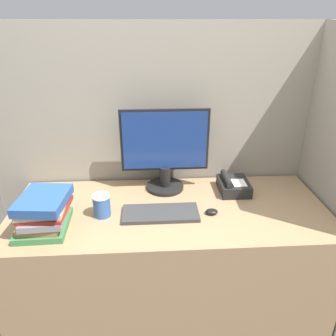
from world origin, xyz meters
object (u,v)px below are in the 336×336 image
at_px(desk_telephone, 233,185).
at_px(book_stack, 44,212).
at_px(mouse, 212,212).
at_px(keyboard, 161,213).
at_px(coffee_cup, 102,205).
at_px(monitor, 165,152).

bearing_deg(desk_telephone, book_stack, -162.72).
bearing_deg(mouse, keyboard, 178.75).
height_order(coffee_cup, book_stack, book_stack).
bearing_deg(coffee_cup, keyboard, -3.04).
relative_size(keyboard, mouse, 6.07).
relative_size(monitor, coffee_cup, 4.25).
relative_size(keyboard, coffee_cup, 3.34).
bearing_deg(monitor, keyboard, -97.63).
xyz_separation_m(monitor, desk_telephone, (0.40, -0.06, -0.20)).
xyz_separation_m(monitor, coffee_cup, (-0.34, -0.28, -0.17)).
relative_size(keyboard, desk_telephone, 1.90).
bearing_deg(coffee_cup, desk_telephone, 16.19).
relative_size(monitor, keyboard, 1.27).
height_order(keyboard, desk_telephone, desk_telephone).
xyz_separation_m(keyboard, book_stack, (-0.56, -0.08, 0.08)).
xyz_separation_m(mouse, book_stack, (-0.82, -0.07, 0.08)).
bearing_deg(keyboard, monitor, 82.37).
distance_m(monitor, desk_telephone, 0.45).
xyz_separation_m(monitor, keyboard, (-0.04, -0.29, -0.22)).
distance_m(keyboard, desk_telephone, 0.49).
bearing_deg(monitor, desk_telephone, -9.17).
height_order(book_stack, desk_telephone, book_stack).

